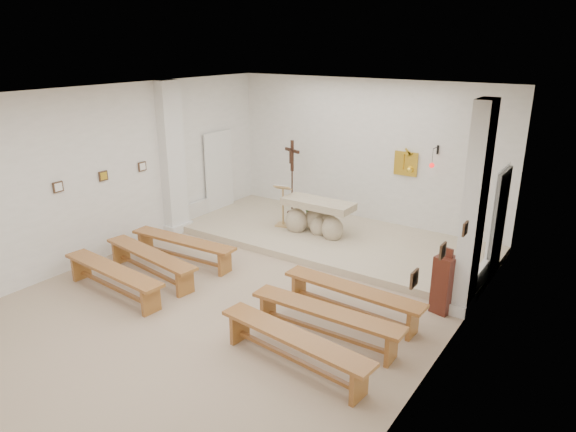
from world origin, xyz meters
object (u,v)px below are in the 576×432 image
Objects in this scene: altar at (317,219)px; donation_pedestal at (444,284)px; bench_left_third at (113,275)px; bench_left_second at (150,259)px; lectern at (283,205)px; bench_right_front at (352,295)px; bench_right_second at (326,317)px; bench_right_third at (294,343)px; crucifix_stand at (292,172)px; bench_left_front at (183,245)px.

donation_pedestal reaches higher than altar.
altar is at bearing 74.51° from bench_left_third.
bench_left_second is (-5.02, -1.83, -0.12)m from donation_pedestal.
lectern reaches higher than bench_right_front.
bench_right_third is at bearing -91.04° from bench_right_second.
altar is 3.85m from donation_pedestal.
bench_right_second is (3.84, 0.00, 0.00)m from bench_left_second.
crucifix_stand is at bearing 145.49° from altar.
crucifix_stand is at bearing 81.75° from bench_left_front.
altar is 3.85m from bench_left_second.
bench_right_front is (-1.18, -0.98, -0.12)m from donation_pedestal.
bench_left_second is at bearing -113.95° from altar.
lectern is at bearing -177.26° from altar.
bench_left_front and bench_left_third have the same top height.
lectern is 1.13m from crucifix_stand.
altar reaches higher than bench_left_front.
altar is 0.67× the size of bench_left_third.
crucifix_stand is at bearing 137.12° from bench_right_front.
lectern is 3.55m from bench_left_second.
bench_right_front is at bearing 20.34° from bench_left_second.
lectern is 0.90× the size of donation_pedestal.
lectern reaches higher than bench_left_third.
crucifix_stand is 0.76× the size of bench_right_second.
bench_left_front and bench_right_second have the same top height.
bench_right_second is (3.84, -0.86, 0.00)m from bench_left_front.
altar is 0.67× the size of bench_right_front.
bench_left_front is 4.21m from bench_right_third.
lectern reaches higher than donation_pedestal.
crucifix_stand reaches higher than donation_pedestal.
bench_left_front is (-0.65, -2.62, -0.27)m from lectern.
bench_left_third is (-3.84, -1.71, 0.00)m from bench_right_front.
bench_right_front is 1.00× the size of bench_left_third.
lectern is 5.39m from bench_right_third.
bench_left_second is 1.00× the size of bench_left_third.
crucifix_stand is (-0.36, 0.91, 0.57)m from lectern.
bench_left_second is at bearing -147.53° from donation_pedestal.
bench_right_third is at bearing -34.15° from crucifix_stand.
bench_right_third is at bearing 4.16° from bench_left_third.
altar reaches higher than bench_right_second.
altar is 0.67× the size of bench_right_second.
bench_left_front is at bearing 161.92° from bench_right_third.
donation_pedestal reaches higher than bench_right_front.
bench_left_third is (0.00, -0.86, 0.00)m from bench_left_second.
bench_left_front is 1.00× the size of bench_left_second.
donation_pedestal is at bearing 56.24° from bench_right_second.
bench_left_third is (-3.84, -0.86, 0.00)m from bench_right_second.
bench_left_second and bench_right_second have the same top height.
donation_pedestal is 2.94m from bench_right_third.
bench_right_second is at bearing -57.05° from altar.
altar is at bearing 56.11° from bench_left_front.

